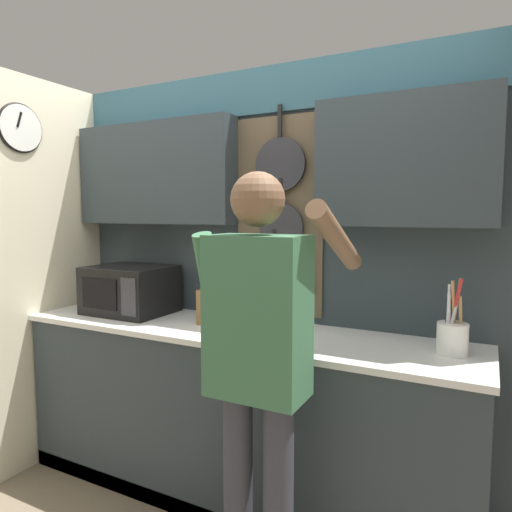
{
  "coord_description": "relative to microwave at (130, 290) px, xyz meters",
  "views": [
    {
      "loc": [
        1.19,
        -2.05,
        1.54
      ],
      "look_at": [
        0.04,
        0.18,
        1.31
      ],
      "focal_mm": 32.0,
      "sensor_mm": 36.0,
      "label": 1
    }
  ],
  "objects": [
    {
      "name": "ground_plane",
      "position": [
        0.75,
        -0.04,
        -1.08
      ],
      "size": [
        14.0,
        14.0,
        0.0
      ],
      "primitive_type": "plane",
      "color": "#756651"
    },
    {
      "name": "base_cabinet_counter",
      "position": [
        0.75,
        -0.04,
        -0.61
      ],
      "size": [
        2.49,
        0.59,
        0.94
      ],
      "color": "#2D383D",
      "rests_on": "ground_plane"
    },
    {
      "name": "back_wall_unit",
      "position": [
        0.74,
        0.22,
        0.37
      ],
      "size": [
        3.06,
        0.2,
        2.35
      ],
      "color": "#2D383D",
      "rests_on": "ground_plane"
    },
    {
      "name": "side_wall",
      "position": [
        -0.51,
        -0.46,
        0.11
      ],
      "size": [
        0.07,
        1.6,
        2.35
      ],
      "color": "beige",
      "rests_on": "ground_plane"
    },
    {
      "name": "microwave",
      "position": [
        0.0,
        0.0,
        0.0
      ],
      "size": [
        0.48,
        0.4,
        0.29
      ],
      "color": "black",
      "rests_on": "base_cabinet_counter"
    },
    {
      "name": "knife_block",
      "position": [
        0.59,
        0.0,
        -0.04
      ],
      "size": [
        0.12,
        0.16,
        0.27
      ],
      "color": "brown",
      "rests_on": "base_cabinet_counter"
    },
    {
      "name": "utensil_crock",
      "position": [
        1.82,
        0.0,
        -0.06
      ],
      "size": [
        0.13,
        0.13,
        0.34
      ],
      "color": "white",
      "rests_on": "base_cabinet_counter"
    },
    {
      "name": "person",
      "position": [
        1.16,
        -0.55,
        -0.06
      ],
      "size": [
        0.54,
        0.63,
        1.7
      ],
      "color": "#383842",
      "rests_on": "ground_plane"
    }
  ]
}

